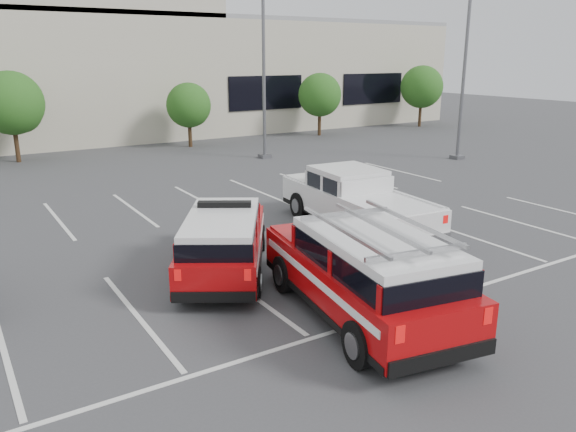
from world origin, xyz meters
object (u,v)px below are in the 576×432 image
object	(u,v)px
tree_mid_left	(13,105)
tree_mid_right	(190,107)
fire_chief_suv	(224,246)
ladder_suv	(364,279)
convention_building	(70,68)
light_pole_mid	(264,63)
tree_right	(321,96)
tree_far_right	(422,88)
white_pickup	(355,206)
light_pole_right	(465,63)

from	to	relation	value
tree_mid_left	tree_mid_right	world-z (taller)	tree_mid_left
fire_chief_suv	ladder_suv	xyz separation A→B (m)	(1.40, -4.04, 0.16)
convention_building	light_pole_mid	size ratio (longest dim) A/B	5.86
convention_building	ladder_suv	distance (m)	34.76
tree_mid_right	tree_right	size ratio (longest dim) A/B	0.90
tree_far_right	fire_chief_suv	xyz separation A→B (m)	(-27.69, -20.67, -2.28)
tree_mid_left	light_pole_mid	distance (m)	13.53
convention_building	light_pole_mid	distance (m)	17.27
tree_far_right	white_pickup	bearing A→B (deg)	-138.95
fire_chief_suv	white_pickup	world-z (taller)	white_pickup
white_pickup	ladder_suv	size ratio (longest dim) A/B	1.07
light_pole_mid	tree_mid_left	bearing A→B (deg)	153.08
tree_mid_right	tree_far_right	size ratio (longest dim) A/B	0.82
convention_building	white_pickup	bearing A→B (deg)	-84.84
tree_mid_left	white_pickup	xyz separation A→B (m)	(7.73, -19.39, -2.26)
tree_mid_left	tree_far_right	bearing A→B (deg)	0.00
light_pole_mid	ladder_suv	world-z (taller)	light_pole_mid
tree_right	convention_building	bearing A→B (deg)	146.63
tree_far_right	light_pole_mid	bearing A→B (deg)	-161.52
convention_building	ladder_suv	size ratio (longest dim) A/B	9.78
convention_building	tree_mid_left	xyz separation A→B (m)	(-5.09, -9.82, -1.68)
light_pole_mid	tree_far_right	bearing A→B (deg)	18.48
convention_building	light_pole_mid	xyz separation A→B (m)	(6.82, -15.86, 0.47)
light_pole_mid	white_pickup	distance (m)	14.66
tree_far_right	fire_chief_suv	bearing A→B (deg)	-143.27
tree_mid_left	tree_far_right	size ratio (longest dim) A/B	1.00
tree_mid_right	tree_far_right	distance (m)	20.01
light_pole_right	fire_chief_suv	world-z (taller)	light_pole_right
tree_far_right	ladder_suv	distance (m)	36.14
tree_mid_left	tree_right	size ratio (longest dim) A/B	1.10
tree_right	white_pickup	size ratio (longest dim) A/B	0.67
tree_far_right	white_pickup	xyz separation A→B (m)	(-22.27, -19.39, -2.26)
tree_mid_right	light_pole_right	xyz separation A→B (m)	(10.91, -12.05, 2.68)
tree_mid_right	light_pole_right	distance (m)	16.47
tree_mid_left	light_pole_mid	world-z (taller)	light_pole_mid
tree_right	fire_chief_suv	xyz separation A→B (m)	(-17.69, -20.67, -2.01)
light_pole_mid	light_pole_right	xyz separation A→B (m)	(9.00, -6.00, 0.00)
white_pickup	light_pole_right	bearing A→B (deg)	33.93
tree_mid_left	tree_far_right	distance (m)	30.00
fire_chief_suv	ladder_suv	bearing A→B (deg)	-39.52
convention_building	tree_mid_right	bearing A→B (deg)	-63.43
tree_right	white_pickup	xyz separation A→B (m)	(-12.27, -19.39, -1.99)
light_pole_right	fire_chief_suv	distance (m)	20.98
tree_mid_left	fire_chief_suv	size ratio (longest dim) A/B	0.88
tree_far_right	light_pole_right	size ratio (longest dim) A/B	0.47
light_pole_right	ladder_suv	distance (m)	21.78
white_pickup	ladder_suv	world-z (taller)	ladder_suv
white_pickup	tree_mid_left	bearing A→B (deg)	116.51
tree_far_right	white_pickup	size ratio (longest dim) A/B	0.74
tree_right	fire_chief_suv	world-z (taller)	tree_right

